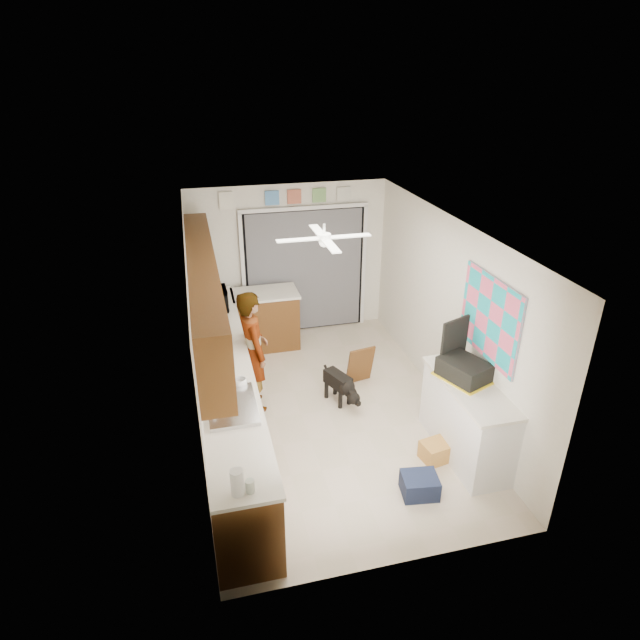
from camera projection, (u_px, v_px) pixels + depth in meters
floor at (327, 410)px, 7.13m from camera, size 5.00×5.00×0.00m
ceiling at (328, 228)px, 6.04m from camera, size 5.00×5.00×0.00m
wall_back at (289, 261)px, 8.77m from camera, size 3.20×0.00×3.20m
wall_front at (404, 458)px, 4.40m from camera, size 3.20×0.00×3.20m
wall_left at (195, 341)px, 6.24m from camera, size 0.00×5.00×5.00m
wall_right at (447, 313)px, 6.93m from camera, size 0.00×5.00×5.00m
left_base_cabinets at (227, 395)px, 6.65m from camera, size 0.60×4.80×0.90m
left_countertop at (224, 362)px, 6.45m from camera, size 0.62×4.80×0.04m
upper_cabinets at (204, 290)px, 6.21m from camera, size 0.32×4.00×0.80m
sink_basin at (232, 407)px, 5.56m from camera, size 0.50×0.76×0.06m
faucet at (213, 401)px, 5.48m from camera, size 0.03×0.03×0.22m
peninsula_base at (266, 320)px, 8.58m from camera, size 1.00×0.60×0.90m
peninsula_top at (265, 293)px, 8.37m from camera, size 1.04×0.64×0.04m
back_opening_recess at (305, 271)px, 8.89m from camera, size 2.00×0.06×2.10m
curtain_panel at (305, 272)px, 8.85m from camera, size 1.90×0.03×2.05m
door_trim_left at (244, 277)px, 8.64m from camera, size 0.06×0.04×2.10m
door_trim_right at (364, 267)px, 9.08m from camera, size 0.06×0.04×2.10m
door_trim_head at (304, 208)px, 8.39m from camera, size 2.10×0.04×0.06m
header_frame_1 at (272, 198)px, 8.23m from camera, size 0.22×0.02×0.22m
header_frame_2 at (294, 197)px, 8.31m from camera, size 0.22×0.02×0.22m
header_frame_3 at (319, 195)px, 8.40m from camera, size 0.22×0.02×0.22m
header_frame_4 at (344, 194)px, 8.48m from camera, size 0.22×0.02×0.22m
route66_sign at (226, 200)px, 8.08m from camera, size 0.22×0.02×0.26m
right_counter_base at (466, 421)px, 6.18m from camera, size 0.50×1.40×0.90m
right_counter_top at (470, 386)px, 5.97m from camera, size 0.54×1.44×0.04m
abstract_painting at (490, 318)px, 5.88m from camera, size 0.03×1.15×0.95m
ceiling_fan at (324, 238)px, 6.30m from camera, size 1.14×1.14×0.24m
microwave at (216, 299)px, 7.76m from camera, size 0.36×0.52×0.28m
soap_bottle at (215, 335)px, 6.73m from camera, size 0.14×0.14×0.30m
cup at (241, 383)px, 5.90m from camera, size 0.17×0.17×0.11m
jar_b at (250, 486)px, 4.46m from camera, size 0.09×0.09×0.12m
paper_towel_roll at (237, 482)px, 4.41m from camera, size 0.12×0.12×0.25m
suitcase at (464, 370)px, 6.04m from camera, size 0.56×0.64×0.23m
suitcase_rim at (463, 378)px, 6.09m from camera, size 0.62×0.70×0.02m
suitcase_lid at (455, 339)px, 6.18m from camera, size 0.40×0.18×0.50m
cardboard_box at (437, 451)px, 6.21m from camera, size 0.41×0.33×0.23m
navy_crate at (420, 485)px, 5.70m from camera, size 0.42×0.37×0.23m
cabinet_door_panel at (360, 365)px, 7.60m from camera, size 0.42×0.23×0.59m
man at (253, 351)px, 6.89m from camera, size 0.48×0.66×1.66m
dog at (338, 386)px, 7.23m from camera, size 0.48×0.66×0.48m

